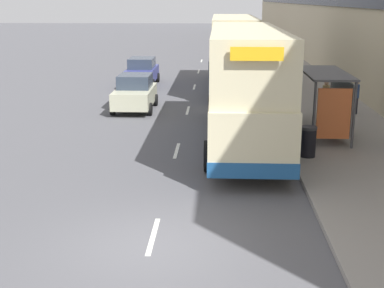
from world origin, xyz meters
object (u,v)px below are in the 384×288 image
object	(u,v)px
car_0	(135,93)
car_3	(235,50)
bus_shelter	(330,93)
pedestrian_2	(356,97)
double_decker_bus_near	(245,84)
car_1	(142,72)
pedestrian_1	(326,98)
car_2	(229,36)
litter_bin	(308,141)
double_decker_bus_ahead	(233,51)

from	to	relation	value
car_0	car_3	bearing A→B (deg)	-103.93
bus_shelter	pedestrian_2	distance (m)	4.96
bus_shelter	car_3	xyz separation A→B (m)	(-2.76, 28.13, -1.03)
double_decker_bus_near	pedestrian_2	world-z (taller)	double_decker_bus_near
car_1	pedestrian_1	bearing A→B (deg)	135.95
bus_shelter	pedestrian_2	size ratio (longest dim) A/B	2.66
car_3	pedestrian_2	bearing A→B (deg)	-78.45
car_2	pedestrian_2	bearing A→B (deg)	-83.31
car_1	pedestrian_1	xyz separation A→B (m)	(9.77, -9.45, 0.12)
bus_shelter	car_2	bearing A→B (deg)	93.55
car_1	double_decker_bus_near	bearing A→B (deg)	112.86
car_2	pedestrian_2	xyz separation A→B (m)	(5.02, -42.75, 0.11)
double_decker_bus_near	pedestrian_2	size ratio (longest dim) A/B	7.21
double_decker_bus_near	litter_bin	distance (m)	3.42
double_decker_bus_near	car_3	size ratio (longest dim) A/B	2.79
car_2	litter_bin	world-z (taller)	car_2
double_decker_bus_ahead	litter_bin	world-z (taller)	double_decker_bus_ahead
bus_shelter	pedestrian_1	bearing A→B (deg)	81.03
double_decker_bus_ahead	car_0	size ratio (longest dim) A/B	2.99
bus_shelter	pedestrian_2	world-z (taller)	bus_shelter
bus_shelter	car_2	world-z (taller)	bus_shelter
double_decker_bus_near	car_0	xyz separation A→B (m)	(-5.09, 6.02, -1.42)
double_decker_bus_ahead	car_3	bearing A→B (deg)	87.70
pedestrian_1	double_decker_bus_ahead	bearing A→B (deg)	115.32
litter_bin	pedestrian_2	bearing A→B (deg)	65.22
double_decker_bus_near	car_3	bearing A→B (deg)	88.92
car_2	pedestrian_2	size ratio (longest dim) A/B	2.45
bus_shelter	pedestrian_1	distance (m)	4.01
double_decker_bus_near	car_1	size ratio (longest dim) A/B	2.53
car_1	pedestrian_1	distance (m)	13.59
car_0	pedestrian_1	bearing A→B (deg)	170.09
bus_shelter	litter_bin	world-z (taller)	bus_shelter
pedestrian_1	litter_bin	size ratio (longest dim) A/B	1.55
car_3	car_0	bearing A→B (deg)	-103.93
car_0	litter_bin	size ratio (longest dim) A/B	3.64
double_decker_bus_near	pedestrian_2	distance (m)	7.47
car_1	car_3	world-z (taller)	car_1
pedestrian_1	car_1	bearing A→B (deg)	135.95
bus_shelter	litter_bin	xyz separation A→B (m)	(-1.22, -2.78, -1.21)
bus_shelter	car_0	distance (m)	10.04
double_decker_bus_ahead	bus_shelter	bearing A→B (deg)	-74.60
pedestrian_1	pedestrian_2	bearing A→B (deg)	19.88
double_decker_bus_ahead	car_3	xyz separation A→B (m)	(0.64, 15.81, -1.44)
double_decker_bus_ahead	car_0	bearing A→B (deg)	-125.93
car_0	pedestrian_2	world-z (taller)	car_0
car_2	pedestrian_1	world-z (taller)	pedestrian_1
double_decker_bus_near	car_3	xyz separation A→B (m)	(0.54, 28.72, -1.44)
double_decker_bus_near	car_2	bearing A→B (deg)	89.55
pedestrian_1	litter_bin	world-z (taller)	pedestrian_1
double_decker_bus_ahead	pedestrian_2	size ratio (longest dim) A/B	7.23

